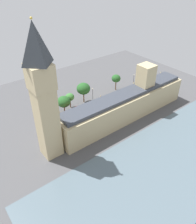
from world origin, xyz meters
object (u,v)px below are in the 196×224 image
object	(u,v)px
car_blue_midblock	(96,108)
street_lamp_slot_11	(134,77)
car_dark_green_leading	(133,89)
pedestrian_under_trees	(124,103)
plane_tree_opposite_hall	(64,102)
clock_tower	(43,95)
plane_tree_far_end	(70,97)
street_lamp_slot_10	(93,92)
car_black_corner	(123,96)
double_decker_bus_near_tower	(70,115)
plane_tree_kerbside	(83,89)
parliament_building	(127,104)
plane_tree_trailing	(116,79)
pedestrian_by_river_gate	(141,96)

from	to	relation	value
car_blue_midblock	street_lamp_slot_11	xyz separation A→B (m)	(9.38, -36.93, 3.37)
car_dark_green_leading	car_blue_midblock	distance (m)	30.10
pedestrian_under_trees	plane_tree_opposite_hall	distance (m)	32.19
clock_tower	car_dark_green_leading	bearing A→B (deg)	-75.09
plane_tree_far_end	street_lamp_slot_11	size ratio (longest dim) A/B	1.32
pedestrian_under_trees	street_lamp_slot_10	world-z (taller)	street_lamp_slot_10
car_black_corner	plane_tree_opposite_hall	distance (m)	34.93
double_decker_bus_near_tower	plane_tree_opposite_hall	world-z (taller)	plane_tree_opposite_hall
clock_tower	plane_tree_opposite_hall	xyz separation A→B (m)	(22.23, -19.20, -20.56)
car_black_corner	plane_tree_kerbside	distance (m)	23.59
parliament_building	street_lamp_slot_10	xyz separation A→B (m)	(23.50, 2.88, -2.49)
car_dark_green_leading	plane_tree_kerbside	size ratio (longest dim) A/B	0.39
clock_tower	street_lamp_slot_11	world-z (taller)	clock_tower
parliament_building	car_dark_green_leading	xyz separation A→B (m)	(16.77, -22.23, -6.29)
parliament_building	plane_tree_trailing	distance (m)	27.97
pedestrian_by_river_gate	plane_tree_kerbside	size ratio (longest dim) A/B	0.15
parliament_building	pedestrian_by_river_gate	world-z (taller)	parliament_building
car_blue_midblock	double_decker_bus_near_tower	world-z (taller)	double_decker_bus_near_tower
car_blue_midblock	plane_tree_opposite_hall	distance (m)	16.99
pedestrian_under_trees	plane_tree_far_end	world-z (taller)	plane_tree_far_end
pedestrian_by_river_gate	plane_tree_opposite_hall	bearing A→B (deg)	51.66
car_blue_midblock	plane_tree_kerbside	xyz separation A→B (m)	(10.00, 0.68, 7.24)
car_blue_midblock	street_lamp_slot_10	world-z (taller)	street_lamp_slot_10
car_blue_midblock	plane_tree_trailing	world-z (taller)	plane_tree_trailing
car_blue_midblock	plane_tree_far_end	size ratio (longest dim) A/B	0.52
car_black_corner	double_decker_bus_near_tower	size ratio (longest dim) A/B	0.45
parliament_building	plane_tree_kerbside	bearing A→B (deg)	19.28
pedestrian_under_trees	pedestrian_by_river_gate	world-z (taller)	pedestrian_by_river_gate
clock_tower	street_lamp_slot_11	bearing A→B (deg)	-71.44
car_blue_midblock	pedestrian_under_trees	bearing A→B (deg)	64.75
car_dark_green_leading	plane_tree_far_end	bearing A→B (deg)	-101.70
car_black_corner	double_decker_bus_near_tower	world-z (taller)	double_decker_bus_near_tower
pedestrian_under_trees	plane_tree_trailing	xyz separation A→B (m)	(15.32, -7.65, 6.59)
car_dark_green_leading	plane_tree_opposite_hall	world-z (taller)	plane_tree_opposite_hall
pedestrian_by_river_gate	street_lamp_slot_10	xyz separation A→B (m)	(14.80, 23.11, 3.93)
plane_tree_trailing	parliament_building	bearing A→B (deg)	148.68
car_dark_green_leading	street_lamp_slot_10	distance (m)	26.27
parliament_building	clock_tower	size ratio (longest dim) A/B	1.38
clock_tower	plane_tree_trailing	size ratio (longest dim) A/B	5.34
clock_tower	car_blue_midblock	size ratio (longest dim) A/B	12.27
plane_tree_far_end	street_lamp_slot_11	distance (m)	46.26
car_dark_green_leading	car_black_corner	bearing A→B (deg)	-79.22
car_black_corner	car_blue_midblock	world-z (taller)	same
car_dark_green_leading	pedestrian_by_river_gate	world-z (taller)	car_dark_green_leading
car_blue_midblock	plane_tree_kerbside	world-z (taller)	plane_tree_kerbside
pedestrian_under_trees	parliament_building	bearing A→B (deg)	97.49
car_blue_midblock	plane_tree_trailing	bearing A→B (deg)	109.15
plane_tree_kerbside	plane_tree_opposite_hall	distance (m)	13.69
car_dark_green_leading	street_lamp_slot_11	world-z (taller)	street_lamp_slot_11
plane_tree_far_end	street_lamp_slot_10	world-z (taller)	plane_tree_far_end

